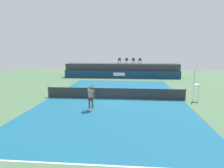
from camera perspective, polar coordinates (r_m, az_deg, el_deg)
The scene contains 15 objects.
ground_plane at distance 21.52m, azimuth 1.41°, elevation -2.21°, with size 48.00×48.00×0.00m, color #4C704C.
court_inner at distance 18.60m, azimuth 0.79°, elevation -4.06°, with size 12.00×22.00×0.00m, color #16597A.
line_near_baseline at distance 8.41m, azimuth -5.39°, elevation -21.53°, with size 12.00×0.10×0.00m, color white.
sponsor_wall at distance 31.79m, azimuth 2.66°, elevation 2.64°, with size 18.00×0.22×1.20m.
spectator_platform at distance 33.52m, azimuth 2.81°, elevation 3.85°, with size 18.00×2.80×2.20m, color #38383D.
spectator_chair_far_left at distance 33.56m, azimuth 2.12°, elevation 6.59°, with size 0.47×0.47×0.89m.
spectator_chair_left at distance 33.37m, azimuth 4.09°, elevation 6.55°, with size 0.45×0.45×0.89m.
spectator_chair_center at distance 33.50m, azimuth 5.95°, elevation 6.54°, with size 0.46×0.46×0.89m.
spectator_chair_right at distance 33.29m, azimuth 7.79°, elevation 6.48°, with size 0.45×0.45×0.89m.
umpire_chair at distance 19.10m, azimuth 22.18°, elevation 0.44°, with size 0.50×0.50×2.76m.
tennis_net at distance 18.50m, azimuth 0.79°, elevation -2.63°, with size 12.40×0.02×0.95m, color #2D2D2D.
net_post_near at distance 19.94m, azimuth -17.28°, elevation -2.11°, with size 0.10×0.10×1.00m, color #4C4C51.
net_post_far at distance 19.06m, azimuth 19.74°, elevation -2.75°, with size 0.10×0.10×1.00m, color #4C4C51.
tennis_player at distance 14.99m, azimuth -5.90°, elevation -3.64°, with size 0.59×1.18×1.77m.
tennis_ball at distance 19.37m, azimuth 3.21°, elevation -3.42°, with size 0.07×0.07×0.07m, color #D8EA33.
Camera 1 is at (1.38, -18.04, 4.32)m, focal length 32.84 mm.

